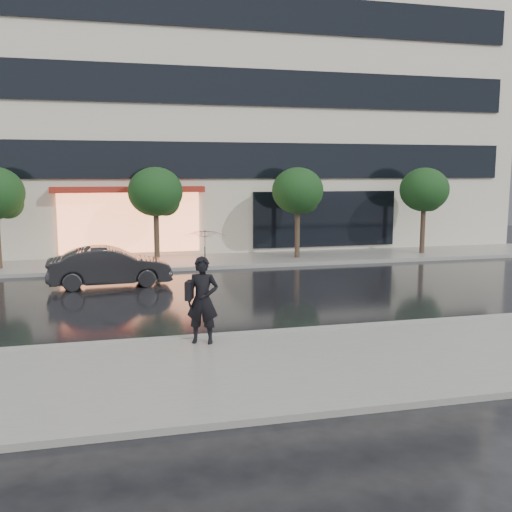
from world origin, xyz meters
name	(u,v)px	position (x,y,z in m)	size (l,w,h in m)	color
ground	(305,322)	(0.00, 0.00, 0.00)	(120.00, 120.00, 0.00)	black
sidewalk_near	(358,361)	(0.00, -3.25, 0.06)	(60.00, 4.50, 0.12)	slate
sidewalk_far	(228,260)	(0.00, 10.25, 0.06)	(60.00, 3.50, 0.12)	slate
curb_near	(319,330)	(0.00, -1.00, 0.07)	(60.00, 0.25, 0.14)	gray
curb_far	(236,267)	(0.00, 8.50, 0.07)	(60.00, 0.25, 0.14)	gray
office_building	(199,74)	(0.00, 17.97, 9.00)	(30.00, 12.76, 18.00)	beige
bg_building_right	(500,120)	(26.00, 28.00, 8.00)	(12.00, 12.00, 16.00)	#4C4C54
tree_mid_west	(157,194)	(-2.94, 10.03, 2.92)	(2.20, 2.20, 3.99)	#33261C
tree_mid_east	(299,192)	(3.06, 10.03, 2.92)	(2.20, 2.20, 3.99)	#33261C
tree_far_east	(425,191)	(9.06, 10.03, 2.92)	(2.20, 2.20, 3.99)	#33261C
parked_car	(110,267)	(-4.83, 6.00, 0.66)	(1.40, 4.01, 1.32)	black
pedestrian_with_umbrella	(204,274)	(-2.80, -1.51, 1.62)	(1.10, 1.11, 2.47)	black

